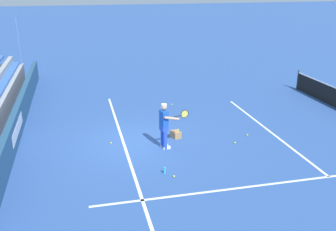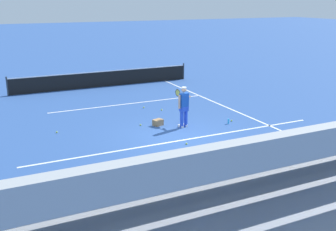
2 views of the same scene
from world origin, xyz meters
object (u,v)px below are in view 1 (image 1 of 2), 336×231
Objects in this scene: tennis_ball_near_player at (247,135)px; tennis_ball_stray_back at (178,130)px; tennis_ball_far_left at (174,176)px; tennis_player at (165,125)px; water_bottle at (165,170)px; tennis_ball_by_box at (172,104)px; tennis_ball_midcourt at (111,143)px; tennis_ball_far_right at (235,143)px; ball_box_cardboard at (176,134)px.

tennis_ball_stray_back is (-1.18, -2.54, 0.00)m from tennis_ball_near_player.
tennis_ball_near_player is 4.55m from tennis_ball_far_left.
tennis_ball_far_left is at bearing -5.50° from tennis_player.
water_bottle is at bearing -59.17° from tennis_ball_near_player.
tennis_player is at bearing 174.50° from tennis_ball_far_left.
tennis_ball_by_box is 3.43m from tennis_ball_stray_back.
tennis_ball_stray_back is (-0.71, 2.83, 0.00)m from tennis_ball_midcourt.
water_bottle reaches higher than tennis_ball_stray_back.
tennis_ball_far_right and tennis_ball_by_box have the same top height.
tennis_ball_far_left is at bearing -54.18° from tennis_ball_near_player.
water_bottle is at bearing 27.28° from tennis_ball_midcourt.
tennis_ball_by_box is (-5.18, -1.20, 0.00)m from tennis_ball_far_right.
tennis_ball_by_box is at bearing -156.55° from tennis_ball_near_player.
tennis_ball_midcourt is 1.00× the size of tennis_ball_by_box.
tennis_player is 2.02m from tennis_ball_stray_back.
tennis_player reaches higher than tennis_ball_near_player.
tennis_ball_near_player is at bearing 23.45° from tennis_ball_by_box.
ball_box_cardboard is 3.27m from tennis_ball_far_left.
tennis_ball_by_box is at bearing -166.93° from tennis_ball_far_right.
tennis_ball_midcourt is at bearing -94.98° from tennis_ball_near_player.
tennis_ball_stray_back is 4.01m from tennis_ball_far_left.
tennis_ball_midcourt is 1.00× the size of tennis_ball_near_player.
tennis_ball_midcourt is at bearing -152.72° from water_bottle.
ball_box_cardboard is at bearing 164.58° from tennis_ball_far_left.
ball_box_cardboard is 6.06× the size of tennis_ball_near_player.
tennis_ball_midcourt is 5.32m from tennis_ball_by_box.
water_bottle reaches higher than tennis_ball_by_box.
water_bottle is (2.34, -3.92, 0.08)m from tennis_ball_near_player.
tennis_ball_stray_back is at bearing 158.63° from water_bottle.
tennis_ball_far_right and tennis_ball_stray_back have the same top height.
tennis_ball_stray_back is 1.00× the size of tennis_ball_far_left.
tennis_ball_far_right is 1.00× the size of tennis_ball_stray_back.
tennis_ball_far_left is at bearing 35.63° from water_bottle.
tennis_ball_midcourt is 4.72m from tennis_ball_far_right.
tennis_player reaches higher than tennis_ball_far_right.
tennis_ball_far_right is at bearing 61.66° from ball_box_cardboard.
tennis_player is 25.98× the size of tennis_ball_near_player.
tennis_ball_midcourt is at bearing -75.86° from tennis_ball_stray_back.
tennis_ball_stray_back is at bearing -9.47° from tennis_ball_by_box.
tennis_ball_by_box is at bearing 163.25° from tennis_player.
tennis_ball_far_right is at bearing 125.18° from tennis_ball_far_left.
ball_box_cardboard is 6.06× the size of tennis_ball_stray_back.
tennis_ball_by_box is at bearing 140.38° from tennis_ball_midcourt.
ball_box_cardboard is at bearing 158.74° from water_bottle.
tennis_ball_near_player is 1.00× the size of tennis_ball_far_left.
tennis_ball_near_player is 1.00× the size of tennis_ball_far_right.
tennis_ball_midcourt and tennis_ball_far_left have the same top height.
ball_box_cardboard is (-0.88, 0.65, -0.76)m from tennis_player.
tennis_ball_near_player is 1.00× the size of tennis_ball_stray_back.
tennis_ball_far_right is 1.00× the size of tennis_ball_far_left.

